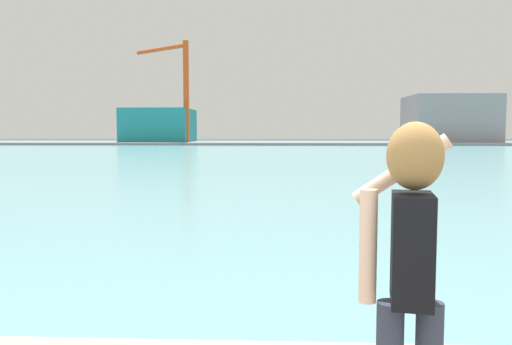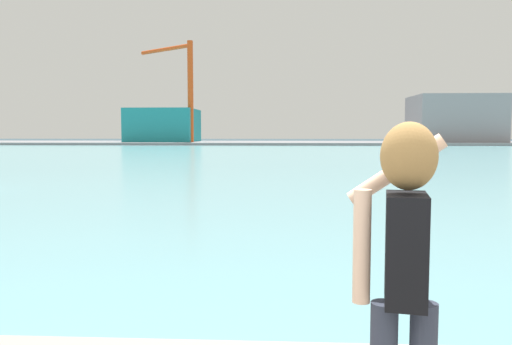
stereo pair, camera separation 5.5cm
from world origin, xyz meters
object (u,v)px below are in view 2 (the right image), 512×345
(person_photographer, at_px, (404,255))
(warehouse_left, at_px, (164,125))
(port_crane, at_px, (183,80))
(warehouse_right, at_px, (454,119))

(person_photographer, distance_m, warehouse_left, 95.34)
(person_photographer, height_order, port_crane, port_crane)
(warehouse_right, xyz_separation_m, port_crane, (-48.19, -2.00, 6.95))
(person_photographer, distance_m, port_crane, 91.64)
(person_photographer, relative_size, port_crane, 0.10)
(warehouse_right, distance_m, port_crane, 48.73)
(warehouse_left, bearing_deg, person_photographer, -75.98)
(person_photographer, bearing_deg, port_crane, 22.24)
(person_photographer, distance_m, warehouse_right, 95.90)
(person_photographer, relative_size, warehouse_right, 0.12)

